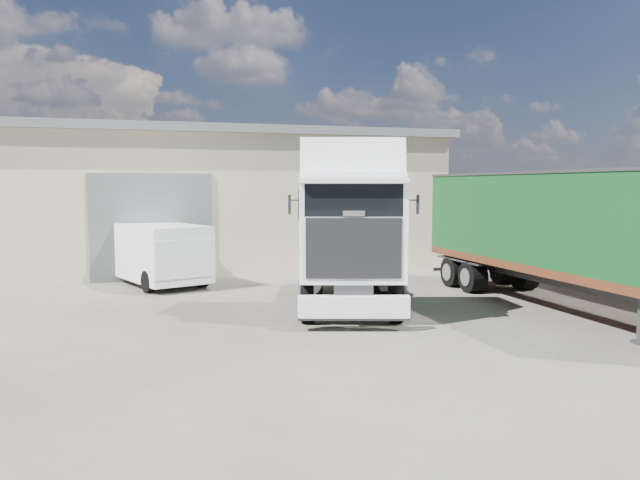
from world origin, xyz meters
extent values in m
plane|color=#2B2823|center=(0.00, 0.00, 0.00)|extent=(120.00, 120.00, 0.00)
cube|color=beige|center=(-6.00, 16.00, 2.50)|extent=(30.00, 12.00, 5.00)
cube|color=#595C5E|center=(-6.00, 16.00, 5.15)|extent=(30.60, 12.60, 0.30)
cube|color=#595C5E|center=(-2.00, 9.98, 1.80)|extent=(4.00, 0.08, 3.60)
cube|color=#595C5E|center=(-6.00, 16.00, 5.35)|extent=(30.60, 0.40, 0.15)
cube|color=#974026|center=(11.50, 6.00, 1.25)|extent=(0.35, 26.00, 2.50)
cylinder|color=black|center=(2.28, 2.01, 0.51)|extent=(2.55, 1.65, 1.02)
cylinder|color=black|center=(3.24, 5.22, 0.51)|extent=(2.60, 1.66, 1.02)
cylinder|color=black|center=(3.63, 6.50, 0.51)|extent=(2.60, 1.66, 1.02)
cube|color=#2D2D30|center=(2.94, 4.21, 0.86)|extent=(2.64, 6.30, 0.29)
cube|color=white|center=(2.02, 1.13, 0.53)|extent=(2.41, 0.93, 0.53)
cube|color=white|center=(2.38, 2.33, 2.18)|extent=(2.93, 2.80, 2.35)
cube|color=black|center=(2.06, 1.27, 1.82)|extent=(2.04, 0.66, 1.34)
cube|color=black|center=(2.06, 1.29, 2.87)|extent=(2.08, 0.66, 0.72)
cube|color=white|center=(2.43, 2.51, 3.69)|extent=(2.81, 2.46, 1.18)
cube|color=#0C573D|center=(1.33, 3.04, 1.92)|extent=(0.22, 0.69, 1.05)
cube|color=#0C573D|center=(3.64, 2.35, 1.92)|extent=(0.22, 0.69, 1.05)
cylinder|color=#2D2D30|center=(3.30, 5.40, 1.06)|extent=(1.31, 1.31, 0.11)
cylinder|color=black|center=(8.01, 5.42, 0.47)|extent=(2.26, 0.94, 0.94)
cube|color=#2D2D30|center=(8.01, 1.82, 0.80)|extent=(0.73, 10.65, 0.31)
cube|color=#532813|center=(8.01, 1.82, 1.09)|extent=(2.23, 10.65, 0.21)
cube|color=black|center=(8.01, 1.82, 2.35)|extent=(2.23, 10.65, 2.31)
cube|color=#2D2D30|center=(8.01, 1.82, 3.52)|extent=(2.29, 10.70, 0.07)
cylinder|color=black|center=(-1.37, 7.82, 0.34)|extent=(2.08, 1.32, 0.68)
cylinder|color=black|center=(-2.51, 10.90, 0.34)|extent=(2.08, 1.32, 0.68)
cube|color=white|center=(-1.94, 9.36, 1.08)|extent=(3.47, 5.10, 1.74)
cube|color=white|center=(-1.27, 7.54, 1.03)|extent=(2.10, 1.52, 1.13)
cube|color=black|center=(-1.34, 7.73, 1.59)|extent=(1.71, 0.70, 0.62)
camera|label=1|loc=(-2.52, -11.55, 3.19)|focal=35.00mm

